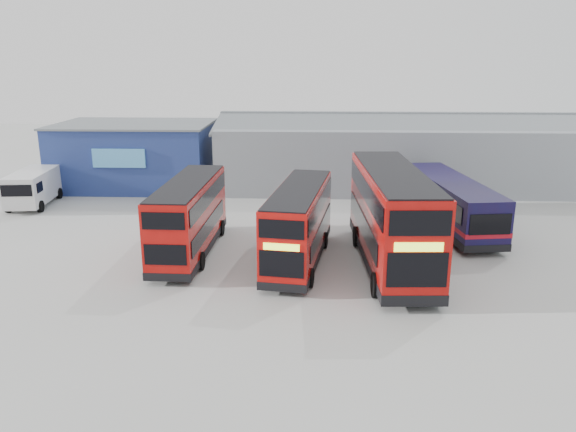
{
  "coord_description": "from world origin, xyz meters",
  "views": [
    {
      "loc": [
        0.28,
        -26.67,
        10.34
      ],
      "look_at": [
        -0.93,
        2.03,
        2.1
      ],
      "focal_mm": 35.0,
      "sensor_mm": 36.0,
      "label": 1
    }
  ],
  "objects_px": {
    "maintenance_shed": "(404,152)",
    "panel_van": "(33,187)",
    "office_block": "(136,154)",
    "double_decker_right": "(392,219)",
    "single_decker_blue": "(450,204)",
    "double_decker_centre": "(299,225)",
    "double_decker_left": "(189,218)"
  },
  "relations": [
    {
      "from": "maintenance_shed",
      "to": "double_decker_right",
      "type": "xyz_separation_m",
      "value": [
        -3.66,
        -19.49,
        -0.16
      ]
    },
    {
      "from": "single_decker_blue",
      "to": "maintenance_shed",
      "type": "bearing_deg",
      "value": -93.58
    },
    {
      "from": "double_decker_left",
      "to": "single_decker_blue",
      "type": "height_order",
      "value": "double_decker_left"
    },
    {
      "from": "double_decker_centre",
      "to": "single_decker_blue",
      "type": "xyz_separation_m",
      "value": [
        9.2,
        6.43,
        -0.45
      ]
    },
    {
      "from": "double_decker_centre",
      "to": "single_decker_blue",
      "type": "height_order",
      "value": "double_decker_centre"
    },
    {
      "from": "office_block",
      "to": "double_decker_right",
      "type": "bearing_deg",
      "value": -43.64
    },
    {
      "from": "office_block",
      "to": "double_decker_centre",
      "type": "height_order",
      "value": "office_block"
    },
    {
      "from": "office_block",
      "to": "double_decker_right",
      "type": "xyz_separation_m",
      "value": [
        18.34,
        -17.49,
        -0.13
      ]
    },
    {
      "from": "office_block",
      "to": "double_decker_centre",
      "type": "distance_m",
      "value": 22.01
    },
    {
      "from": "double_decker_right",
      "to": "panel_van",
      "type": "relative_size",
      "value": 2.01
    },
    {
      "from": "double_decker_centre",
      "to": "maintenance_shed",
      "type": "bearing_deg",
      "value": 74.69
    },
    {
      "from": "double_decker_centre",
      "to": "double_decker_right",
      "type": "bearing_deg",
      "value": 4.85
    },
    {
      "from": "double_decker_left",
      "to": "single_decker_blue",
      "type": "bearing_deg",
      "value": -158.83
    },
    {
      "from": "double_decker_right",
      "to": "double_decker_left",
      "type": "bearing_deg",
      "value": 170.26
    },
    {
      "from": "maintenance_shed",
      "to": "panel_van",
      "type": "bearing_deg",
      "value": -162.57
    },
    {
      "from": "office_block",
      "to": "maintenance_shed",
      "type": "distance_m",
      "value": 22.09
    },
    {
      "from": "panel_van",
      "to": "single_decker_blue",
      "type": "bearing_deg",
      "value": -14.06
    },
    {
      "from": "office_block",
      "to": "double_decker_left",
      "type": "height_order",
      "value": "office_block"
    },
    {
      "from": "panel_van",
      "to": "double_decker_right",
      "type": "bearing_deg",
      "value": -30.23
    },
    {
      "from": "double_decker_left",
      "to": "office_block",
      "type": "bearing_deg",
      "value": -62.82
    },
    {
      "from": "double_decker_right",
      "to": "single_decker_blue",
      "type": "distance_m",
      "value": 8.15
    },
    {
      "from": "single_decker_blue",
      "to": "office_block",
      "type": "bearing_deg",
      "value": -32.79
    },
    {
      "from": "double_decker_left",
      "to": "panel_van",
      "type": "distance_m",
      "value": 16.37
    },
    {
      "from": "maintenance_shed",
      "to": "double_decker_centre",
      "type": "height_order",
      "value": "maintenance_shed"
    },
    {
      "from": "maintenance_shed",
      "to": "panel_van",
      "type": "relative_size",
      "value": 5.23
    },
    {
      "from": "double_decker_left",
      "to": "maintenance_shed",
      "type": "bearing_deg",
      "value": -126.5
    },
    {
      "from": "office_block",
      "to": "panel_van",
      "type": "bearing_deg",
      "value": -129.56
    },
    {
      "from": "double_decker_left",
      "to": "single_decker_blue",
      "type": "distance_m",
      "value": 16.03
    },
    {
      "from": "office_block",
      "to": "double_decker_right",
      "type": "height_order",
      "value": "office_block"
    },
    {
      "from": "office_block",
      "to": "single_decker_blue",
      "type": "bearing_deg",
      "value": -25.24
    },
    {
      "from": "office_block",
      "to": "maintenance_shed",
      "type": "relative_size",
      "value": 0.4
    },
    {
      "from": "double_decker_centre",
      "to": "panel_van",
      "type": "distance_m",
      "value": 21.9
    }
  ]
}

